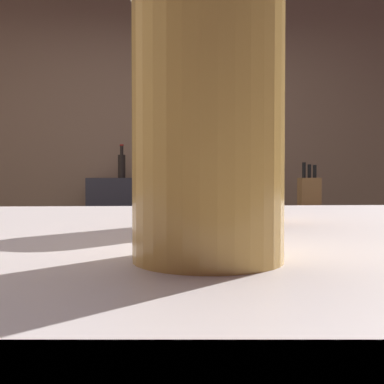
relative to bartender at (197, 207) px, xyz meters
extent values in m
cube|color=#9B7A60|center=(-0.18, 1.93, 0.34)|extent=(5.20, 0.10, 2.70)
cube|color=#4E3E2F|center=(0.17, 0.46, -0.54)|extent=(2.10, 0.60, 0.93)
cube|color=#353540|center=(-0.31, 1.65, -0.44)|extent=(0.77, 0.36, 1.14)
cube|color=#2B2532|center=(0.00, 0.01, -0.54)|extent=(0.28, 0.20, 0.94)
cylinder|color=black|center=(0.00, 0.01, 0.22)|extent=(0.34, 0.34, 0.57)
sphere|color=#D1AF8F|center=(0.00, 0.01, 0.62)|extent=(0.22, 0.22, 0.22)
cone|color=#B27A33|center=(0.00, -0.09, 0.37)|extent=(0.18, 0.18, 0.49)
cylinder|color=#D1AF8F|center=(-0.17, 0.17, 0.30)|extent=(0.09, 0.32, 0.08)
cylinder|color=#D1AF8F|center=(0.17, 0.16, 0.30)|extent=(0.09, 0.32, 0.08)
cube|color=olive|center=(0.61, 0.45, 0.02)|extent=(0.10, 0.08, 0.20)
cylinder|color=black|center=(0.58, 0.45, 0.16)|extent=(0.02, 0.02, 0.08)
cylinder|color=black|center=(0.61, 0.45, 0.15)|extent=(0.02, 0.02, 0.07)
cylinder|color=black|center=(0.64, 0.45, 0.15)|extent=(0.02, 0.02, 0.07)
cylinder|color=silver|center=(-0.33, 0.46, -0.06)|extent=(0.17, 0.17, 0.05)
cube|color=silver|center=(0.28, 0.41, -0.08)|extent=(0.24, 0.05, 0.01)
cylinder|color=#C77D2C|center=(-0.07, -1.31, 0.13)|extent=(0.07, 0.07, 0.13)
cylinder|color=white|center=(-0.07, -1.31, 0.21)|extent=(0.07, 0.07, 0.02)
cylinder|color=gold|center=(-0.12, -1.49, 0.13)|extent=(0.07, 0.07, 0.12)
cylinder|color=black|center=(-0.46, 1.69, 0.22)|extent=(0.06, 0.06, 0.18)
cylinder|color=black|center=(-0.46, 1.69, 0.34)|extent=(0.03, 0.03, 0.07)
cylinder|color=red|center=(-0.46, 1.69, 0.38)|extent=(0.03, 0.03, 0.01)
cylinder|color=#4A7F36|center=(0.00, 1.72, 0.20)|extent=(0.08, 0.08, 0.15)
cylinder|color=#4A7F36|center=(0.00, 1.72, 0.30)|extent=(0.03, 0.03, 0.06)
cylinder|color=black|center=(0.00, 1.72, 0.34)|extent=(0.04, 0.04, 0.01)
camera|label=1|loc=(-0.14, -1.69, 0.10)|focal=40.24mm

